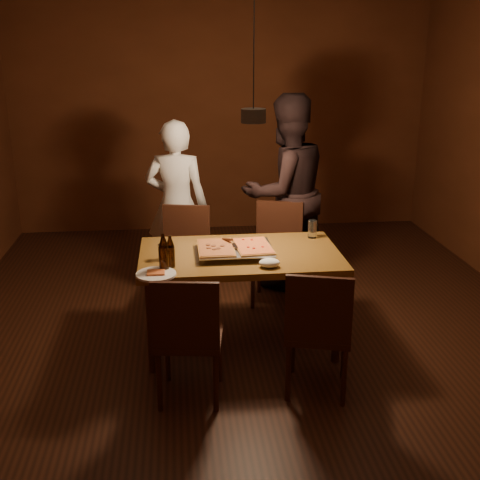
{
  "coord_description": "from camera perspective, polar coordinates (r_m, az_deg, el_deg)",
  "views": [
    {
      "loc": [
        -0.56,
        -4.35,
        2.26
      ],
      "look_at": [
        -0.11,
        -0.12,
        0.85
      ],
      "focal_mm": 45.0,
      "sensor_mm": 36.0,
      "label": 1
    }
  ],
  "objects": [
    {
      "name": "pizza_cheese",
      "position": [
        4.48,
        1.25,
        -0.58
      ],
      "size": [
        0.29,
        0.43,
        0.02
      ],
      "primitive_type": "cube",
      "rotation": [
        0.0,
        0.0,
        0.08
      ],
      "color": "gold",
      "rests_on": "pizza_tray"
    },
    {
      "name": "beer_bottle_a",
      "position": [
        4.15,
        -7.25,
        -1.18
      ],
      "size": [
        0.07,
        0.07,
        0.26
      ],
      "color": "black",
      "rests_on": "dining_table"
    },
    {
      "name": "room_shell",
      "position": [
        4.47,
        1.25,
        7.24
      ],
      "size": [
        6.0,
        6.0,
        6.0
      ],
      "color": "#32170D",
      "rests_on": "ground"
    },
    {
      "name": "water_glass_right",
      "position": [
        4.87,
        6.88,
        1.04
      ],
      "size": [
        0.07,
        0.07,
        0.14
      ],
      "primitive_type": "cylinder",
      "color": "silver",
      "rests_on": "dining_table"
    },
    {
      "name": "dining_table",
      "position": [
        4.54,
        0.0,
        -2.08
      ],
      "size": [
        1.5,
        0.9,
        0.75
      ],
      "color": "brown",
      "rests_on": "floor"
    },
    {
      "name": "chair_near_right",
      "position": [
        3.94,
        7.45,
        -7.75
      ],
      "size": [
        0.52,
        0.52,
        0.49
      ],
      "rotation": [
        0.0,
        0.0,
        -0.27
      ],
      "color": "#38190F",
      "rests_on": "floor"
    },
    {
      "name": "diner_white",
      "position": [
        5.69,
        -6.03,
        3.33
      ],
      "size": [
        0.64,
        0.47,
        1.59
      ],
      "primitive_type": "imported",
      "rotation": [
        0.0,
        0.0,
        2.98
      ],
      "color": "silver",
      "rests_on": "floor"
    },
    {
      "name": "chair_far_left",
      "position": [
        5.3,
        -5.26,
        -0.73
      ],
      "size": [
        0.5,
        0.5,
        0.49
      ],
      "rotation": [
        0.0,
        0.0,
        2.93
      ],
      "color": "#38190F",
      "rests_on": "floor"
    },
    {
      "name": "chair_far_right",
      "position": [
        5.41,
        3.59,
        -0.25
      ],
      "size": [
        0.52,
        0.52,
        0.49
      ],
      "rotation": [
        0.0,
        0.0,
        2.85
      ],
      "color": "#38190F",
      "rests_on": "floor"
    },
    {
      "name": "pendant_lamp",
      "position": [
        4.41,
        1.28,
        11.84
      ],
      "size": [
        0.18,
        0.18,
        1.1
      ],
      "color": "black",
      "rests_on": "ceiling"
    },
    {
      "name": "plate_slice",
      "position": [
        4.12,
        -7.97,
        -3.22
      ],
      "size": [
        0.27,
        0.27,
        0.03
      ],
      "color": "white",
      "rests_on": "dining_table"
    },
    {
      "name": "spatula",
      "position": [
        4.48,
        -0.3,
        -0.51
      ],
      "size": [
        0.2,
        0.25,
        0.04
      ],
      "primitive_type": null,
      "rotation": [
        0.0,
        0.0,
        0.54
      ],
      "color": "silver",
      "rests_on": "pizza_tray"
    },
    {
      "name": "water_glass_left",
      "position": [
        4.39,
        -7.31,
        -1.13
      ],
      "size": [
        0.07,
        0.07,
        0.11
      ],
      "primitive_type": "cylinder",
      "color": "silver",
      "rests_on": "dining_table"
    },
    {
      "name": "chair_near_left",
      "position": [
        3.85,
        -4.98,
        -8.35
      ],
      "size": [
        0.47,
        0.47,
        0.49
      ],
      "rotation": [
        0.0,
        0.0,
        -0.14
      ],
      "color": "#38190F",
      "rests_on": "floor"
    },
    {
      "name": "pizza_tray",
      "position": [
        4.48,
        -0.47,
        -1.03
      ],
      "size": [
        0.59,
        0.5,
        0.05
      ],
      "primitive_type": "cube",
      "rotation": [
        0.0,
        0.0,
        -0.1
      ],
      "color": "silver",
      "rests_on": "dining_table"
    },
    {
      "name": "beer_bottle_b",
      "position": [
        4.22,
        -6.62,
        -1.07
      ],
      "size": [
        0.06,
        0.06,
        0.23
      ],
      "color": "black",
      "rests_on": "dining_table"
    },
    {
      "name": "pizza_meat",
      "position": [
        4.46,
        -2.3,
        -0.7
      ],
      "size": [
        0.27,
        0.42,
        0.02
      ],
      "primitive_type": "cube",
      "rotation": [
        0.0,
        0.0,
        0.0
      ],
      "color": "maroon",
      "rests_on": "pizza_tray"
    },
    {
      "name": "napkin",
      "position": [
        4.22,
        2.8,
        -2.18
      ],
      "size": [
        0.15,
        0.11,
        0.06
      ],
      "primitive_type": "ellipsoid",
      "color": "white",
      "rests_on": "dining_table"
    },
    {
      "name": "diner_dark",
      "position": [
        5.66,
        4.33,
        4.5
      ],
      "size": [
        1.08,
        0.97,
        1.82
      ],
      "primitive_type": "imported",
      "rotation": [
        0.0,
        0.0,
        3.53
      ],
      "color": "black",
      "rests_on": "floor"
    }
  ]
}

